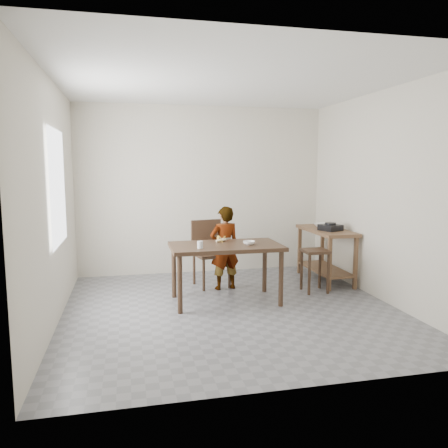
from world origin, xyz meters
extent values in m
cube|color=slate|center=(0.00, 0.00, -0.02)|extent=(4.00, 4.00, 0.04)
cube|color=white|center=(0.00, 0.00, 2.72)|extent=(4.00, 4.00, 0.04)
cube|color=beige|center=(0.00, 2.02, 1.35)|extent=(4.00, 0.04, 2.70)
cube|color=beige|center=(0.00, -2.02, 1.35)|extent=(4.00, 0.04, 2.70)
cube|color=beige|center=(-2.02, 0.00, 1.35)|extent=(0.04, 4.00, 2.70)
cube|color=beige|center=(2.02, 0.00, 1.35)|extent=(0.04, 4.00, 2.70)
cube|color=white|center=(-1.97, 0.20, 1.50)|extent=(0.02, 1.10, 1.30)
imported|color=silver|center=(0.12, 0.89, 0.59)|extent=(0.48, 0.36, 1.18)
cylinder|color=silver|center=(-0.36, 0.11, 0.79)|extent=(0.09, 0.09, 0.09)
imported|color=white|center=(0.28, 0.22, 0.77)|extent=(0.20, 0.20, 0.05)
imported|color=white|center=(1.74, 1.19, 0.83)|extent=(0.29, 0.29, 0.06)
cube|color=black|center=(1.70, 0.83, 0.84)|extent=(0.35, 0.35, 0.09)
camera|label=1|loc=(-1.21, -5.03, 1.73)|focal=35.00mm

